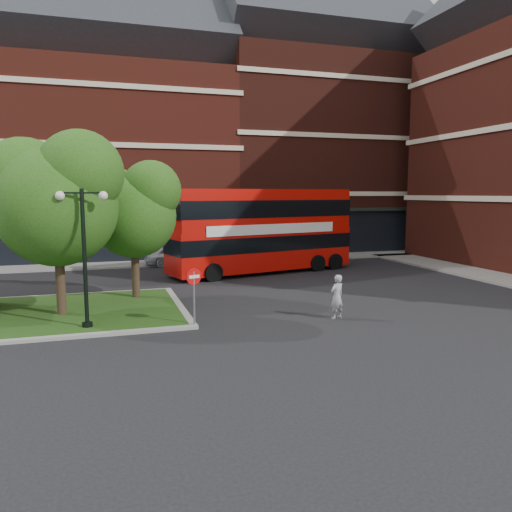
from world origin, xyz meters
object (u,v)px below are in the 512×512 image
object	(u,v)px
bus	(262,225)
woman	(337,297)
car_silver	(178,254)
car_white	(224,253)

from	to	relation	value
bus	woman	world-z (taller)	bus
car_silver	car_white	xyz separation A→B (m)	(3.33, 0.60, -0.14)
woman	car_white	size ratio (longest dim) A/B	0.46
car_silver	car_white	size ratio (longest dim) A/B	1.19
bus	woman	bearing A→B (deg)	-107.25
bus	car_silver	bearing A→B (deg)	120.83
car_silver	car_white	distance (m)	3.39
woman	car_white	distance (m)	16.84
woman	car_silver	bearing A→B (deg)	-96.22
bus	car_white	world-z (taller)	bus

